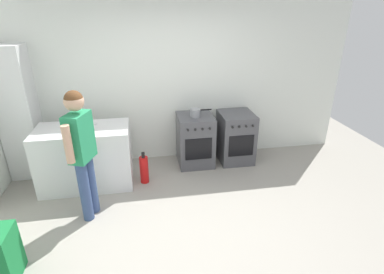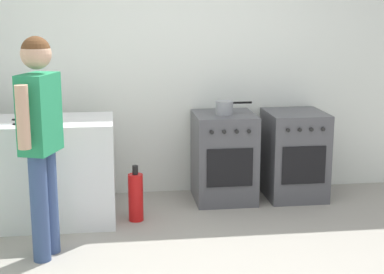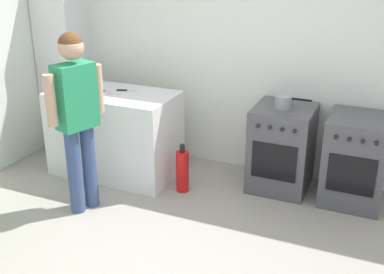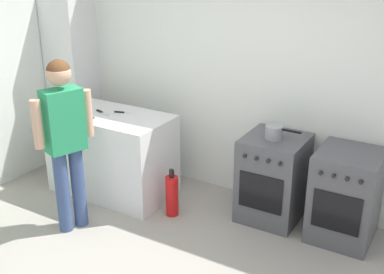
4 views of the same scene
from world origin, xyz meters
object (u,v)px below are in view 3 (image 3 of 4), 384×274
Objects in this scene: knife_bread at (85,94)px; person at (76,108)px; pot at (284,102)px; oven_right at (355,160)px; fire_extinguisher at (182,171)px; larder_cabinet at (65,64)px; oven_left at (282,148)px; knife_utility at (104,91)px; knife_paring at (125,90)px.

knife_bread is 0.21× the size of person.
oven_right is at bearing 3.04° from pot.
larder_cabinet is at bearing 161.95° from fire_extinguisher.
person is (-2.27, -1.15, 0.56)m from oven_right.
oven_right is 2.42× the size of knife_bread.
oven_left is 2.02m from person.
oven_left is 1.01m from fire_extinguisher.
oven_left is 2.42× the size of knife_bread.
person reaches higher than pot.
pot is 1.82m from knife_utility.
knife_utility is at bearing 174.35° from fire_extinguisher.
larder_cabinet is (-1.78, 0.58, 0.78)m from fire_extinguisher.
knife_utility and knife_paring have the same top height.
fire_extinguisher is (-0.87, -0.48, -0.21)m from oven_left.
knife_bread is at bearing -163.85° from oven_left.
fire_extinguisher is 2.03m from larder_cabinet.
knife_bread is (-2.61, -0.55, 0.48)m from oven_right.
larder_cabinet reaches higher than knife_bread.
pot is at bearing 35.59° from person.
knife_paring reaches higher than oven_left.
pot reaches higher than oven_right.
oven_left is at bearing 36.41° from person.
person is at bearing -60.45° from knife_bread.
person is 0.82× the size of larder_cabinet.
knife_paring is 0.89m from person.
pot is at bearing 26.97° from fire_extinguisher.
person is at bearing -135.79° from fire_extinguisher.
pot is 1.97m from knife_bread.
pot is 0.17× the size of larder_cabinet.
larder_cabinet is (-0.74, 0.65, 0.10)m from knife_bread.
pot is at bearing -96.95° from oven_left.
fire_extinguisher is (0.92, -0.09, -0.69)m from knife_utility.
pot reaches higher than oven_left.
person is at bearing -144.41° from pot.
knife_utility is at bearing 54.17° from knife_bread.
person is at bearing -143.59° from oven_left.
person reaches higher than knife_utility.
larder_cabinet reaches higher than knife_paring.
oven_right is 0.52× the size of person.
pot is 2.65m from larder_cabinet.
pot is (-0.00, -0.04, 0.49)m from oven_left.
larder_cabinet reaches higher than oven_right.
oven_right reaches higher than fire_extinguisher.
knife_paring is 0.13× the size of person.
oven_right is at bearing 8.84° from knife_utility.
knife_paring is 1.11m from larder_cabinet.
pot is 0.98× the size of knife_bread.
oven_left is 3.45× the size of knife_utility.
knife_bread is at bearing -125.83° from knife_utility.
oven_right is 1.70× the size of fire_extinguisher.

